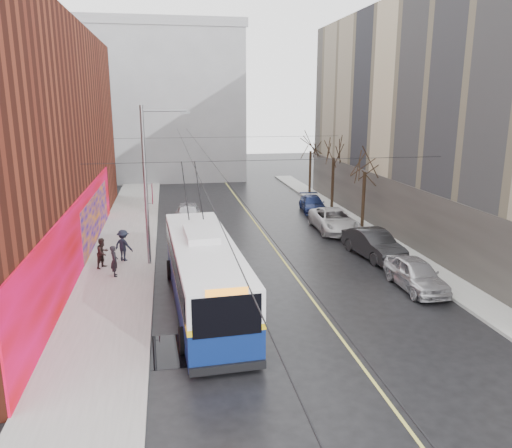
{
  "coord_description": "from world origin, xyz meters",
  "views": [
    {
      "loc": [
        -5.07,
        -17.95,
        9.24
      ],
      "look_at": [
        -0.77,
        6.1,
        3.18
      ],
      "focal_mm": 35.0,
      "sensor_mm": 36.0,
      "label": 1
    }
  ],
  "objects": [
    {
      "name": "parked_car_b",
      "position": [
        7.0,
        9.24,
        0.83
      ],
      "size": [
        2.48,
        5.25,
        1.66
      ],
      "primitive_type": "imported",
      "rotation": [
        0.0,
        0.0,
        0.15
      ],
      "color": "black",
      "rests_on": "ground"
    },
    {
      "name": "tree_mid",
      "position": [
        9.0,
        23.0,
        5.25
      ],
      "size": [
        3.2,
        3.2,
        6.68
      ],
      "color": "black",
      "rests_on": "ground"
    },
    {
      "name": "catenary_wires",
      "position": [
        -2.54,
        14.77,
        6.25
      ],
      "size": [
        18.0,
        60.0,
        0.22
      ],
      "color": "black"
    },
    {
      "name": "parked_car_d",
      "position": [
        7.0,
        22.18,
        0.67
      ],
      "size": [
        2.36,
        4.77,
        1.33
      ],
      "primitive_type": "imported",
      "rotation": [
        0.0,
        0.0,
        -0.11
      ],
      "color": "navy",
      "rests_on": "ground"
    },
    {
      "name": "puddle",
      "position": [
        -4.95,
        -0.45,
        0.0
      ],
      "size": [
        2.01,
        2.7,
        0.01
      ],
      "primitive_type": "cube",
      "color": "black",
      "rests_on": "ground"
    },
    {
      "name": "pedestrian_c",
      "position": [
        -7.77,
        10.74,
        1.07
      ],
      "size": [
        1.37,
        1.24,
        1.85
      ],
      "primitive_type": "imported",
      "rotation": [
        0.0,
        0.0,
        2.55
      ],
      "color": "black",
      "rests_on": "sidewalk_left"
    },
    {
      "name": "trolleybus",
      "position": [
        -3.61,
        3.51,
        1.66
      ],
      "size": [
        3.42,
        12.74,
        5.98
      ],
      "rotation": [
        0.0,
        0.0,
        0.05
      ],
      "color": "#0A1B51",
      "rests_on": "ground"
    },
    {
      "name": "following_car",
      "position": [
        -3.66,
        19.51,
        0.81
      ],
      "size": [
        2.21,
        4.87,
        1.62
      ],
      "primitive_type": "imported",
      "rotation": [
        0.0,
        0.0,
        -0.06
      ],
      "color": "#B1B1B6",
      "rests_on": "ground"
    },
    {
      "name": "pigeons_flying",
      "position": [
        -1.88,
        11.15,
        6.87
      ],
      "size": [
        3.87,
        2.26,
        0.67
      ],
      "color": "slate"
    },
    {
      "name": "sidewalk_right",
      "position": [
        9.0,
        12.0,
        0.07
      ],
      "size": [
        2.0,
        60.0,
        0.15
      ],
      "primitive_type": "cube",
      "color": "gray",
      "rests_on": "ground"
    },
    {
      "name": "tree_near",
      "position": [
        9.0,
        16.0,
        4.98
      ],
      "size": [
        3.2,
        3.2,
        6.4
      ],
      "color": "black",
      "rests_on": "ground"
    },
    {
      "name": "streetlight_pole",
      "position": [
        -6.14,
        10.0,
        4.85
      ],
      "size": [
        2.65,
        0.6,
        9.0
      ],
      "color": "slate",
      "rests_on": "ground"
    },
    {
      "name": "pedestrian_b",
      "position": [
        -8.8,
        9.65,
        1.0
      ],
      "size": [
        1.0,
        1.05,
        1.7
      ],
      "primitive_type": "imported",
      "rotation": [
        0.0,
        0.0,
        0.96
      ],
      "color": "black",
      "rests_on": "sidewalk_left"
    },
    {
      "name": "parked_car_c",
      "position": [
        6.68,
        15.67,
        0.8
      ],
      "size": [
        2.85,
        5.84,
        1.6
      ],
      "primitive_type": "imported",
      "rotation": [
        0.0,
        0.0,
        -0.03
      ],
      "color": "silver",
      "rests_on": "ground"
    },
    {
      "name": "parked_car_a",
      "position": [
        7.0,
        3.93,
        0.78
      ],
      "size": [
        1.87,
        4.57,
        1.55
      ],
      "primitive_type": "imported",
      "rotation": [
        0.0,
        0.0,
        -0.01
      ],
      "color": "silver",
      "rests_on": "ground"
    },
    {
      "name": "building_right",
      "position": [
        16.99,
        14.0,
        7.99
      ],
      "size": [
        14.06,
        36.0,
        16.0
      ],
      "color": "tan",
      "rests_on": "ground"
    },
    {
      "name": "lane_line",
      "position": [
        1.5,
        14.0,
        0.0
      ],
      "size": [
        0.12,
        50.0,
        0.01
      ],
      "primitive_type": "cube",
      "color": "#BFB74C",
      "rests_on": "ground"
    },
    {
      "name": "tree_far",
      "position": [
        9.0,
        30.0,
        5.14
      ],
      "size": [
        3.2,
        3.2,
        6.57
      ],
      "color": "black",
      "rests_on": "ground"
    },
    {
      "name": "building_far",
      "position": [
        -6.0,
        44.99,
        9.02
      ],
      "size": [
        20.5,
        12.1,
        18.0
      ],
      "color": "gray",
      "rests_on": "ground"
    },
    {
      "name": "sidewalk_left",
      "position": [
        -8.0,
        12.0,
        0.07
      ],
      "size": [
        4.0,
        60.0,
        0.15
      ],
      "primitive_type": "cube",
      "color": "gray",
      "rests_on": "ground"
    },
    {
      "name": "ground",
      "position": [
        0.0,
        0.0,
        0.0
      ],
      "size": [
        140.0,
        140.0,
        0.0
      ],
      "primitive_type": "plane",
      "color": "black",
      "rests_on": "ground"
    },
    {
      "name": "pedestrian_a",
      "position": [
        -8.04,
        8.11,
        0.99
      ],
      "size": [
        0.5,
        0.67,
        1.67
      ],
      "primitive_type": "imported",
      "rotation": [
        0.0,
        0.0,
        1.74
      ],
      "color": "black",
      "rests_on": "sidewalk_left"
    }
  ]
}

